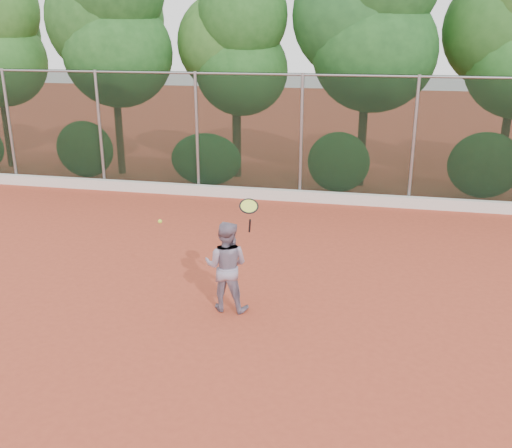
# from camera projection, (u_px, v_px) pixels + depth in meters

# --- Properties ---
(ground) EXTENTS (80.00, 80.00, 0.00)m
(ground) POSITION_uv_depth(u_px,v_px,m) (244.00, 311.00, 9.78)
(ground) COLOR #AB4028
(ground) RESTS_ON ground
(concrete_curb) EXTENTS (24.00, 0.20, 0.30)m
(concrete_curb) POSITION_uv_depth(u_px,v_px,m) (299.00, 196.00, 16.05)
(concrete_curb) COLOR silver
(concrete_curb) RESTS_ON ground
(tennis_player) EXTENTS (0.78, 0.61, 1.58)m
(tennis_player) POSITION_uv_depth(u_px,v_px,m) (226.00, 266.00, 9.63)
(tennis_player) COLOR gray
(tennis_player) RESTS_ON ground
(chainlink_fence) EXTENTS (24.09, 0.09, 3.50)m
(chainlink_fence) POSITION_uv_depth(u_px,v_px,m) (301.00, 134.00, 15.66)
(chainlink_fence) COLOR black
(chainlink_fence) RESTS_ON ground
(foliage_backdrop) EXTENTS (23.70, 3.63, 7.55)m
(foliage_backdrop) POSITION_uv_depth(u_px,v_px,m) (294.00, 36.00, 16.78)
(foliage_backdrop) COLOR #422C19
(foliage_backdrop) RESTS_ON ground
(tennis_racket) EXTENTS (0.37, 0.35, 0.59)m
(tennis_racket) POSITION_uv_depth(u_px,v_px,m) (249.00, 208.00, 9.01)
(tennis_racket) COLOR black
(tennis_racket) RESTS_ON ground
(tennis_ball_in_flight) EXTENTS (0.07, 0.07, 0.07)m
(tennis_ball_in_flight) POSITION_uv_depth(u_px,v_px,m) (160.00, 221.00, 9.63)
(tennis_ball_in_flight) COLOR #BDE634
(tennis_ball_in_flight) RESTS_ON ground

